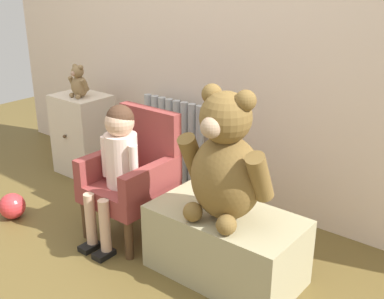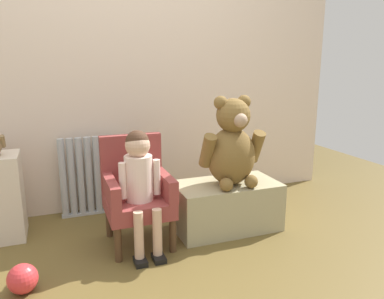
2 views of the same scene
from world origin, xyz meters
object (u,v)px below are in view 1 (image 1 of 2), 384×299
child_figure (118,155)px  small_teddy_bear (79,83)px  low_bench (225,244)px  small_dresser (83,134)px  radiator (173,145)px  toy_ball (12,206)px  large_teddy_bear (225,163)px  child_armchair (135,175)px

child_figure → small_teddy_bear: size_ratio=3.38×
low_bench → small_teddy_bear: (-1.45, 0.35, 0.50)m
small_dresser → low_bench: bearing=-14.5°
radiator → small_teddy_bear: size_ratio=2.73×
small_dresser → toy_ball: bearing=-74.2°
small_dresser → radiator: bearing=17.0°
radiator → large_teddy_bear: bearing=-36.6°
toy_ball → radiator: bearing=63.3°
large_teddy_bear → toy_ball: (-1.31, -0.29, -0.52)m
low_bench → large_teddy_bear: large_teddy_bear is taller
large_teddy_bear → small_teddy_bear: size_ratio=2.72×
low_bench → large_teddy_bear: bearing=-68.7°
radiator → small_dresser: size_ratio=1.07×
small_dresser → child_figure: child_figure is taller
large_teddy_bear → toy_ball: 1.44m
radiator → toy_ball: (-0.46, -0.92, -0.22)m
child_armchair → large_teddy_bear: large_teddy_bear is taller
child_armchair → low_bench: bearing=-2.6°
radiator → low_bench: size_ratio=0.84×
low_bench → radiator: bearing=144.7°
small_teddy_bear → toy_ball: size_ratio=1.46×
low_bench → child_armchair: bearing=177.4°
small_dresser → low_bench: small_dresser is taller
child_figure → small_teddy_bear: 0.96m
radiator → child_figure: (0.21, -0.67, 0.19)m
child_armchair → toy_ball: bearing=-152.1°
radiator → child_armchair: (0.21, -0.56, 0.04)m
large_teddy_bear → small_teddy_bear: large_teddy_bear is taller
child_armchair → child_figure: child_figure is taller
child_armchair → toy_ball: child_armchair is taller
child_figure → large_teddy_bear: 0.64m
child_armchair → large_teddy_bear: (0.63, -0.07, 0.25)m
child_figure → large_teddy_bear: bearing=4.0°
small_teddy_bear → large_teddy_bear: bearing=-14.9°
radiator → child_armchair: child_armchair is taller
child_figure → small_teddy_bear: small_teddy_bear is taller
small_dresser → large_teddy_bear: bearing=-15.7°
child_armchair → child_figure: bearing=-90.0°
small_teddy_bear → toy_ball: bearing=-76.6°
child_armchair → low_bench: 0.64m
child_figure → child_armchair: bearing=90.0°
toy_ball → child_figure: bearing=20.0°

